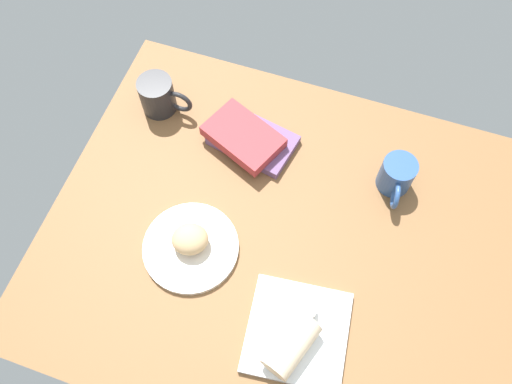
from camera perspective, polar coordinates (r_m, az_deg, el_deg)
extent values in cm
cube|color=brown|center=(125.42, 2.82, -5.29)|extent=(110.00, 90.00, 4.00)
cylinder|color=silver|center=(122.71, -7.08, -6.00)|extent=(22.14, 22.14, 1.40)
ellipsoid|color=tan|center=(119.79, -7.17, -5.09)|extent=(10.53, 10.08, 5.43)
cube|color=white|center=(116.82, 4.49, -14.90)|extent=(23.53, 23.53, 1.60)
cylinder|color=silver|center=(115.83, 5.48, -12.56)|extent=(4.54, 4.54, 2.68)
cylinder|color=#CE652C|center=(114.83, 5.53, -12.43)|extent=(3.72, 3.72, 0.40)
cylinder|color=beige|center=(112.11, 3.87, -16.27)|extent=(10.29, 14.21, 6.47)
cube|color=#6B4C7A|center=(134.00, -0.31, 5.65)|extent=(22.76, 16.64, 2.36)
cube|color=#A53338|center=(131.29, -1.39, 6.03)|extent=(21.91, 18.46, 3.23)
cylinder|color=#2D518C|center=(129.68, 15.00, 1.86)|extent=(8.22, 8.22, 9.09)
cylinder|color=#916D49|center=(126.33, 15.42, 2.70)|extent=(6.74, 6.74, 0.40)
torus|color=#2D518C|center=(127.01, 14.87, -0.34)|extent=(2.23, 6.76, 6.65)
cylinder|color=#262628|center=(139.44, -10.67, 10.27)|extent=(8.97, 8.97, 9.96)
cylinder|color=#A3763F|center=(136.01, -10.99, 11.36)|extent=(7.36, 7.36, 0.40)
torus|color=#262628|center=(137.33, -8.34, 9.66)|extent=(7.18, 1.26, 7.17)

